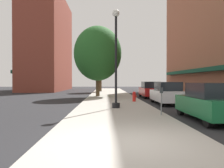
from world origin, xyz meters
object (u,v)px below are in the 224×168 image
(car_white, at_px, (167,93))
(car_red, at_px, (150,90))
(tree_near, at_px, (100,62))
(tree_mid, at_px, (98,53))
(fire_hydrant, at_px, (134,96))
(parking_meter_near, at_px, (161,98))
(car_green, at_px, (210,102))
(lamppost, at_px, (116,57))

(car_white, distance_m, car_red, 6.66)
(tree_near, xyz_separation_m, tree_mid, (-0.03, -11.36, 0.05))
(fire_hydrant, bearing_deg, car_white, -24.61)
(parking_meter_near, bearing_deg, car_green, -24.14)
(parking_meter_near, relative_size, car_green, 0.30)
(car_red, bearing_deg, tree_mid, 172.94)
(lamppost, relative_size, tree_mid, 0.80)
(tree_near, bearing_deg, car_red, -66.17)
(lamppost, distance_m, car_red, 10.91)
(tree_mid, height_order, car_green, tree_mid)
(parking_meter_near, relative_size, car_white, 0.30)
(tree_near, height_order, tree_mid, tree_mid)
(lamppost, xyz_separation_m, car_white, (3.96, 3.22, -2.39))
(lamppost, height_order, car_red, lamppost)
(car_white, bearing_deg, tree_mid, 126.61)
(car_green, height_order, car_white, same)
(fire_hydrant, distance_m, tree_mid, 8.20)
(parking_meter_near, relative_size, tree_mid, 0.18)
(tree_near, distance_m, tree_mid, 11.36)
(parking_meter_near, height_order, car_white, car_white)
(tree_near, bearing_deg, car_green, -78.31)
(car_white, xyz_separation_m, car_red, (0.00, 6.66, 0.00))
(fire_hydrant, xyz_separation_m, parking_meter_near, (0.39, -7.36, 0.43))
(car_white, bearing_deg, fire_hydrant, 156.12)
(tree_near, xyz_separation_m, car_red, (5.38, -12.18, -3.76))
(lamppost, relative_size, parking_meter_near, 4.50)
(fire_hydrant, relative_size, car_red, 0.18)
(lamppost, xyz_separation_m, tree_near, (-1.42, 22.06, 1.37))
(fire_hydrant, xyz_separation_m, tree_near, (-3.04, 17.77, 4.05))
(tree_near, height_order, car_white, tree_near)
(tree_near, xyz_separation_m, car_white, (5.38, -18.84, -3.76))
(car_green, height_order, car_red, same)
(lamppost, relative_size, car_white, 1.37)
(car_green, bearing_deg, tree_mid, 108.31)
(fire_hydrant, bearing_deg, lamppost, -110.72)
(tree_near, height_order, car_red, tree_near)
(car_white, bearing_deg, car_red, 90.73)
(tree_mid, bearing_deg, car_white, -54.12)
(lamppost, bearing_deg, car_green, -44.88)
(lamppost, distance_m, car_green, 6.08)
(parking_meter_near, xyz_separation_m, car_red, (1.95, 12.95, -0.14))
(fire_hydrant, relative_size, tree_mid, 0.11)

